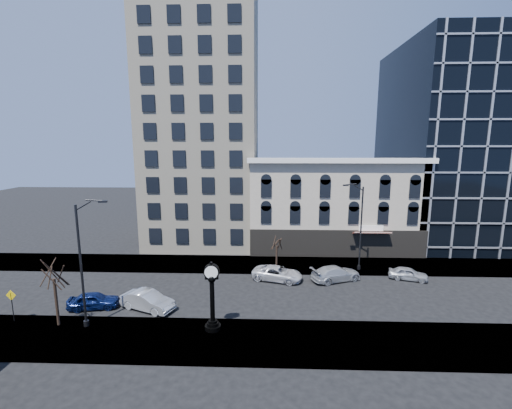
{
  "coord_description": "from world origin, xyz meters",
  "views": [
    {
      "loc": [
        3.23,
        -30.73,
        14.16
      ],
      "look_at": [
        2.0,
        4.0,
        8.0
      ],
      "focal_mm": 24.0,
      "sensor_mm": 36.0,
      "label": 1
    }
  ],
  "objects_px": {
    "street_lamp_near": "(89,230)",
    "car_near_b": "(148,301)",
    "warning_sign": "(12,300)",
    "car_near_a": "(94,300)",
    "street_clock": "(212,299)"
  },
  "relations": [
    {
      "from": "street_lamp_near",
      "to": "car_near_b",
      "type": "distance_m",
      "value": 8.2
    },
    {
      "from": "warning_sign",
      "to": "car_near_b",
      "type": "distance_m",
      "value": 10.38
    },
    {
      "from": "street_clock",
      "to": "car_near_a",
      "type": "height_order",
      "value": "street_clock"
    },
    {
      "from": "warning_sign",
      "to": "street_clock",
      "type": "bearing_deg",
      "value": 2.36
    },
    {
      "from": "car_near_b",
      "to": "street_lamp_near",
      "type": "bearing_deg",
      "value": 155.23
    },
    {
      "from": "street_clock",
      "to": "car_near_b",
      "type": "height_order",
      "value": "street_clock"
    },
    {
      "from": "street_clock",
      "to": "car_near_a",
      "type": "bearing_deg",
      "value": 159.4
    },
    {
      "from": "car_near_a",
      "to": "car_near_b",
      "type": "bearing_deg",
      "value": -101.76
    },
    {
      "from": "street_clock",
      "to": "street_lamp_near",
      "type": "xyz_separation_m",
      "value": [
        -9.25,
        0.3,
        5.24
      ]
    },
    {
      "from": "street_lamp_near",
      "to": "car_near_b",
      "type": "relative_size",
      "value": 2.1
    },
    {
      "from": "street_lamp_near",
      "to": "car_near_a",
      "type": "distance_m",
      "value": 7.89
    },
    {
      "from": "street_clock",
      "to": "warning_sign",
      "type": "height_order",
      "value": "street_clock"
    },
    {
      "from": "car_near_a",
      "to": "car_near_b",
      "type": "height_order",
      "value": "car_near_b"
    },
    {
      "from": "car_near_b",
      "to": "street_clock",
      "type": "bearing_deg",
      "value": -95.68
    },
    {
      "from": "car_near_a",
      "to": "car_near_b",
      "type": "distance_m",
      "value": 4.78
    }
  ]
}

